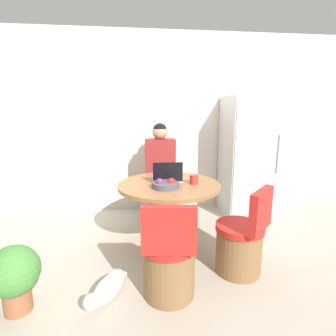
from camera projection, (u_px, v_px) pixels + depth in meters
The scene contains 12 objects.
ground_plane at pixel (176, 251), 2.84m from camera, with size 12.00×12.00×0.00m, color #B2A899.
wall_back at pixel (163, 124), 3.91m from camera, with size 7.00×0.06×2.60m.
refrigerator at pixel (250, 157), 3.77m from camera, with size 0.76×0.68×1.70m.
dining_table at pixel (169, 200), 2.89m from camera, with size 1.11×1.11×0.72m.
chair_near_right_corner at pixel (241, 244), 2.43m from camera, with size 0.52×0.52×0.84m.
chair_near_camera at pixel (169, 264), 2.11m from camera, with size 0.45×0.46×0.84m.
person_seated at pixel (160, 168), 3.60m from camera, with size 0.40×0.37×1.34m.
laptop at pixel (167, 177), 2.92m from camera, with size 0.32×0.23×0.23m.
fruit_bowl at pixel (165, 184), 2.68m from camera, with size 0.28×0.28×0.10m.
coffee_cup at pixel (194, 179), 2.82m from camera, with size 0.09×0.09×0.10m.
cat at pixel (107, 289), 2.10m from camera, with size 0.33×0.49×0.19m.
potted_plant at pixel (14, 274), 1.94m from camera, with size 0.38×0.38×0.52m.
Camera 1 is at (-0.39, -2.56, 1.49)m, focal length 28.00 mm.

